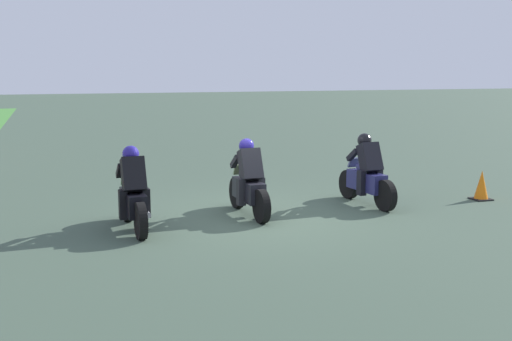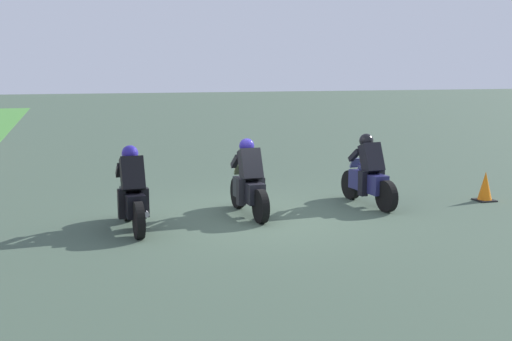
# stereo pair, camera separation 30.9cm
# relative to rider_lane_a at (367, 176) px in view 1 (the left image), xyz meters

# --- Properties ---
(ground_plane) EXTENTS (120.00, 120.00, 0.00)m
(ground_plane) POSITION_rel_rider_lane_a_xyz_m (-0.38, 2.53, -0.62)
(ground_plane) COLOR #405342
(rider_lane_a) EXTENTS (2.04, 0.57, 1.51)m
(rider_lane_a) POSITION_rel_rider_lane_a_xyz_m (0.00, 0.00, 0.00)
(rider_lane_a) COLOR black
(rider_lane_a) RESTS_ON ground_plane
(rider_lane_b) EXTENTS (2.04, 0.55, 1.51)m
(rider_lane_b) POSITION_rel_rider_lane_a_xyz_m (-0.19, 2.66, 0.00)
(rider_lane_b) COLOR black
(rider_lane_b) RESTS_ON ground_plane
(rider_lane_c) EXTENTS (2.04, 0.55, 1.51)m
(rider_lane_c) POSITION_rel_rider_lane_a_xyz_m (-0.67, 4.97, 0.00)
(rider_lane_c) COLOR black
(rider_lane_c) RESTS_ON ground_plane
(traffic_cone) EXTENTS (0.40, 0.40, 0.65)m
(traffic_cone) POSITION_rel_rider_lane_a_xyz_m (-0.31, -2.65, -0.32)
(traffic_cone) COLOR black
(traffic_cone) RESTS_ON ground_plane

